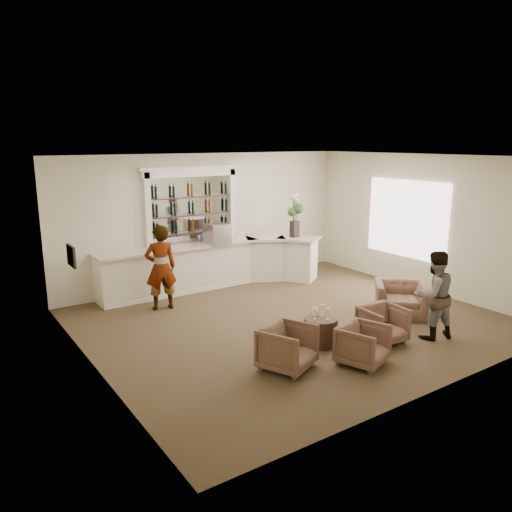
{
  "coord_description": "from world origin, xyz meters",
  "views": [
    {
      "loc": [
        -6.03,
        -7.59,
        3.62
      ],
      "look_at": [
        -0.29,
        0.9,
        1.23
      ],
      "focal_mm": 35.0,
      "sensor_mm": 36.0,
      "label": 1
    }
  ],
  "objects_px": {
    "armchair_left": "(287,347)",
    "guest": "(434,295)",
    "cocktail_table": "(320,331)",
    "espresso_machine": "(217,234)",
    "bar_counter": "(213,265)",
    "flower_vase": "(295,213)",
    "armchair_right": "(383,324)",
    "armchair_far": "(401,299)",
    "sommelier": "(161,268)",
    "armchair_center": "(363,345)"
  },
  "relations": [
    {
      "from": "armchair_left",
      "to": "armchair_far",
      "type": "xyz_separation_m",
      "value": [
        3.54,
        0.69,
        -0.02
      ]
    },
    {
      "from": "bar_counter",
      "to": "espresso_machine",
      "type": "bearing_deg",
      "value": -48.8
    },
    {
      "from": "bar_counter",
      "to": "armchair_far",
      "type": "relative_size",
      "value": 5.39
    },
    {
      "from": "armchair_far",
      "to": "espresso_machine",
      "type": "xyz_separation_m",
      "value": [
        -2.19,
        3.9,
        1.04
      ]
    },
    {
      "from": "bar_counter",
      "to": "guest",
      "type": "distance_m",
      "value": 5.45
    },
    {
      "from": "cocktail_table",
      "to": "flower_vase",
      "type": "bearing_deg",
      "value": 57.99
    },
    {
      "from": "bar_counter",
      "to": "cocktail_table",
      "type": "bearing_deg",
      "value": -92.2
    },
    {
      "from": "cocktail_table",
      "to": "armchair_right",
      "type": "height_order",
      "value": "armchair_right"
    },
    {
      "from": "armchair_right",
      "to": "espresso_machine",
      "type": "height_order",
      "value": "espresso_machine"
    },
    {
      "from": "armchair_right",
      "to": "flower_vase",
      "type": "xyz_separation_m",
      "value": [
        1.32,
        4.27,
        1.43
      ]
    },
    {
      "from": "bar_counter",
      "to": "guest",
      "type": "relative_size",
      "value": 3.44
    },
    {
      "from": "armchair_right",
      "to": "armchair_far",
      "type": "height_order",
      "value": "armchair_far"
    },
    {
      "from": "armchair_far",
      "to": "espresso_machine",
      "type": "relative_size",
      "value": 1.94
    },
    {
      "from": "sommelier",
      "to": "guest",
      "type": "distance_m",
      "value": 5.59
    },
    {
      "from": "espresso_machine",
      "to": "sommelier",
      "type": "bearing_deg",
      "value": -163.76
    },
    {
      "from": "sommelier",
      "to": "bar_counter",
      "type": "bearing_deg",
      "value": -144.26
    },
    {
      "from": "cocktail_table",
      "to": "espresso_machine",
      "type": "xyz_separation_m",
      "value": [
        0.24,
        4.14,
        1.13
      ]
    },
    {
      "from": "cocktail_table",
      "to": "armchair_right",
      "type": "bearing_deg",
      "value": -28.6
    },
    {
      "from": "armchair_right",
      "to": "armchair_far",
      "type": "distance_m",
      "value": 1.63
    },
    {
      "from": "armchair_left",
      "to": "armchair_far",
      "type": "height_order",
      "value": "armchair_left"
    },
    {
      "from": "guest",
      "to": "espresso_machine",
      "type": "relative_size",
      "value": 3.04
    },
    {
      "from": "armchair_right",
      "to": "espresso_machine",
      "type": "relative_size",
      "value": 1.36
    },
    {
      "from": "sommelier",
      "to": "armchair_center",
      "type": "relative_size",
      "value": 2.51
    },
    {
      "from": "armchair_far",
      "to": "cocktail_table",
      "type": "bearing_deg",
      "value": -130.81
    },
    {
      "from": "armchair_right",
      "to": "espresso_machine",
      "type": "xyz_separation_m",
      "value": [
        -0.77,
        4.69,
        1.04
      ]
    },
    {
      "from": "cocktail_table",
      "to": "armchair_left",
      "type": "relative_size",
      "value": 0.77
    },
    {
      "from": "cocktail_table",
      "to": "guest",
      "type": "xyz_separation_m",
      "value": [
        1.92,
        -0.92,
        0.58
      ]
    },
    {
      "from": "bar_counter",
      "to": "armchair_left",
      "type": "bearing_deg",
      "value": -105.11
    },
    {
      "from": "armchair_left",
      "to": "armchair_right",
      "type": "relative_size",
      "value": 1.08
    },
    {
      "from": "bar_counter",
      "to": "armchair_right",
      "type": "xyz_separation_m",
      "value": [
        0.85,
        -4.78,
        -0.24
      ]
    },
    {
      "from": "guest",
      "to": "armchair_far",
      "type": "distance_m",
      "value": 1.36
    },
    {
      "from": "cocktail_table",
      "to": "sommelier",
      "type": "distance_m",
      "value": 3.84
    },
    {
      "from": "guest",
      "to": "armchair_center",
      "type": "relative_size",
      "value": 2.24
    },
    {
      "from": "sommelier",
      "to": "espresso_machine",
      "type": "xyz_separation_m",
      "value": [
        1.82,
        0.7,
        0.45
      ]
    },
    {
      "from": "sommelier",
      "to": "guest",
      "type": "bearing_deg",
      "value": 139.82
    },
    {
      "from": "bar_counter",
      "to": "armchair_far",
      "type": "xyz_separation_m",
      "value": [
        2.28,
        -4.0,
        -0.23
      ]
    },
    {
      "from": "bar_counter",
      "to": "armchair_right",
      "type": "relative_size",
      "value": 7.72
    },
    {
      "from": "cocktail_table",
      "to": "guest",
      "type": "bearing_deg",
      "value": -25.62
    },
    {
      "from": "bar_counter",
      "to": "armchair_center",
      "type": "bearing_deg",
      "value": -91.46
    },
    {
      "from": "bar_counter",
      "to": "armchair_left",
      "type": "relative_size",
      "value": 7.12
    },
    {
      "from": "cocktail_table",
      "to": "armchair_far",
      "type": "relative_size",
      "value": 0.58
    },
    {
      "from": "armchair_left",
      "to": "guest",
      "type": "bearing_deg",
      "value": -33.11
    },
    {
      "from": "armchair_right",
      "to": "armchair_center",
      "type": "bearing_deg",
      "value": -150.35
    },
    {
      "from": "guest",
      "to": "armchair_right",
      "type": "bearing_deg",
      "value": -6.87
    },
    {
      "from": "cocktail_table",
      "to": "espresso_machine",
      "type": "bearing_deg",
      "value": 86.62
    },
    {
      "from": "guest",
      "to": "armchair_left",
      "type": "xyz_separation_m",
      "value": [
        -3.03,
        0.47,
        -0.47
      ]
    },
    {
      "from": "bar_counter",
      "to": "armchair_left",
      "type": "distance_m",
      "value": 4.86
    },
    {
      "from": "bar_counter",
      "to": "flower_vase",
      "type": "relative_size",
      "value": 5.12
    },
    {
      "from": "sommelier",
      "to": "armchair_left",
      "type": "height_order",
      "value": "sommelier"
    },
    {
      "from": "sommelier",
      "to": "espresso_machine",
      "type": "height_order",
      "value": "sommelier"
    }
  ]
}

